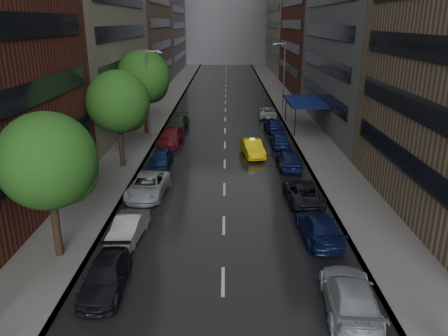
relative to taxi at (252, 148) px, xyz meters
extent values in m
cube|color=black|center=(-2.52, 25.60, -0.75)|extent=(14.00, 140.00, 0.01)
cube|color=gray|center=(-11.52, 25.60, -0.68)|extent=(4.00, 140.00, 0.15)
cube|color=gray|center=(6.48, 25.60, -0.68)|extent=(4.00, 140.00, 0.15)
cube|color=#937A5B|center=(-17.52, 39.60, 10.24)|extent=(8.00, 28.00, 22.00)
cube|color=slate|center=(12.48, 11.60, 11.24)|extent=(8.00, 28.00, 24.00)
cube|color=gray|center=(12.48, 69.60, 13.24)|extent=(8.00, 32.00, 28.00)
cube|color=slate|center=(-2.52, 93.60, 15.24)|extent=(40.00, 14.00, 32.00)
cylinder|color=#382619|center=(-11.12, -18.13, 1.37)|extent=(0.40, 0.40, 4.25)
sphere|color=#1E5116|center=(-11.12, -18.13, 4.55)|extent=(4.85, 4.85, 4.85)
cylinder|color=#382619|center=(-11.12, -3.41, 1.48)|extent=(0.40, 0.40, 4.47)
sphere|color=#1E5116|center=(-11.12, -3.41, 4.82)|extent=(5.10, 5.10, 5.10)
cylinder|color=#382619|center=(-11.12, 7.97, 1.71)|extent=(0.40, 0.40, 4.93)
sphere|color=#1E5116|center=(-11.12, 7.97, 5.41)|extent=(5.64, 5.64, 5.64)
imported|color=yellow|center=(0.00, 0.00, 0.00)|extent=(2.29, 4.79, 1.51)
imported|color=black|center=(-7.92, -21.04, -0.09)|extent=(1.98, 4.64, 1.33)
imported|color=#9C9BA0|center=(-7.92, -16.13, -0.08)|extent=(1.86, 4.26, 1.36)
imported|color=#AFB2B9|center=(-7.92, -9.63, -0.02)|extent=(2.84, 5.48, 1.48)
imported|color=#0E1B44|center=(-7.92, -3.17, -0.02)|extent=(1.83, 4.35, 1.47)
imported|color=maroon|center=(-7.92, 3.88, 0.01)|extent=(2.60, 5.47, 1.54)
imported|color=#17331C|center=(-7.92, 10.33, -0.02)|extent=(2.57, 5.26, 1.47)
imported|color=#A9AEB3|center=(2.88, -22.56, 0.00)|extent=(2.57, 5.39, 1.52)
imported|color=#0D163E|center=(2.88, -16.06, -0.03)|extent=(2.21, 5.09, 1.46)
imported|color=black|center=(2.88, -10.54, -0.07)|extent=(2.47, 5.01, 1.37)
imported|color=#0E1543|center=(2.88, -3.52, 0.04)|extent=(1.92, 4.68, 1.59)
imported|color=#0E1B45|center=(2.88, 3.06, -0.02)|extent=(1.83, 4.34, 1.47)
imported|color=#10134A|center=(2.88, 9.03, -0.01)|extent=(2.11, 4.51, 1.49)
imported|color=#A4A4A9|center=(2.88, 16.83, -0.08)|extent=(2.51, 5.01, 1.36)
cylinder|color=gray|center=(-10.32, 5.60, 3.89)|extent=(0.18, 0.18, 9.00)
cube|color=gray|center=(-8.92, 5.60, 8.09)|extent=(0.50, 0.22, 0.16)
cylinder|color=gray|center=(5.28, 20.60, 3.89)|extent=(0.18, 0.18, 9.00)
cube|color=gray|center=(3.88, 20.60, 8.09)|extent=(0.50, 0.22, 0.16)
cube|color=navy|center=(6.48, 10.60, 2.39)|extent=(4.00, 8.00, 0.25)
cylinder|color=black|center=(4.88, 6.80, 0.89)|extent=(0.12, 0.12, 3.00)
cylinder|color=black|center=(4.88, 14.40, 0.89)|extent=(0.12, 0.12, 3.00)
camera|label=1|loc=(-2.37, -38.35, 11.05)|focal=35.00mm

